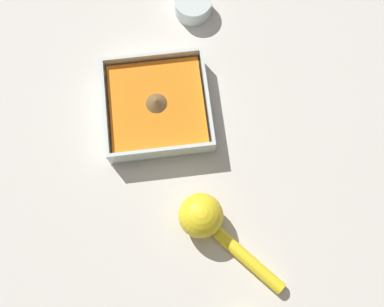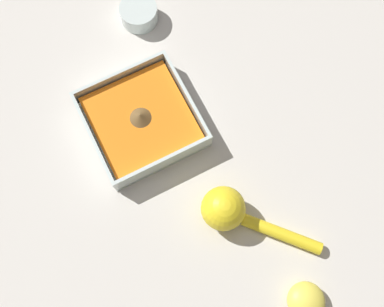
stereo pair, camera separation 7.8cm
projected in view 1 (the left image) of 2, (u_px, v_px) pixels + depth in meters
ground_plane at (176, 91)px, 0.84m from camera, size 4.00×4.00×0.00m
square_dish at (157, 107)px, 0.81m from camera, size 0.19×0.19×0.05m
spice_bowl at (193, 6)px, 0.87m from camera, size 0.07×0.07×0.03m
lemon_squeezer at (207, 221)px, 0.73m from camera, size 0.17×0.16×0.07m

